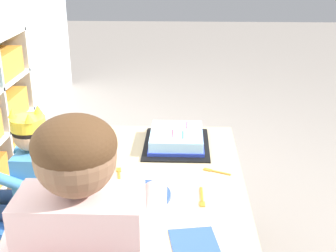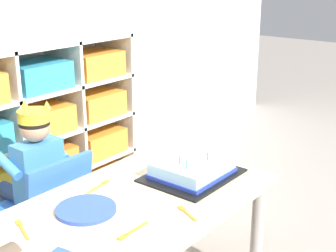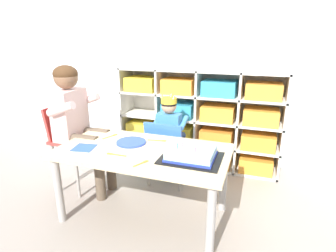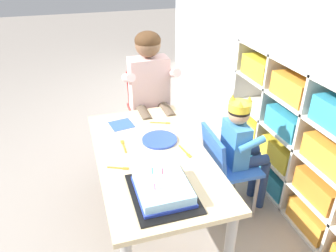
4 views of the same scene
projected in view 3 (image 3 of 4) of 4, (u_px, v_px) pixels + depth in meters
The scene contains 15 objects.
ground at pixel (145, 214), 2.11m from camera, with size 16.00×16.00×0.00m, color gray.
classroom_back_wall at pixel (190, 34), 2.82m from camera, with size 6.46×0.10×2.68m, color silver.
storage_cubby_shelf at pixel (201, 122), 2.83m from camera, with size 1.65×0.33×1.01m.
activity_table at pixel (143, 159), 1.96m from camera, with size 1.22×0.65×0.54m.
classroom_chair_blue at pixel (167, 146), 2.43m from camera, with size 0.37×0.32×0.62m.
child_with_crown at pixel (171, 127), 2.48m from camera, with size 0.30×0.31×0.85m.
classroom_chair_adult_side at pixel (68, 138), 2.36m from camera, with size 0.30×0.32×0.76m.
adult_helper_seated at pixel (77, 115), 2.26m from camera, with size 0.44×0.41×1.10m.
birthday_cake_on_tray at pixel (191, 154), 1.78m from camera, with size 0.40×0.31×0.11m.
paper_plate_stack at pixel (131, 142), 2.05m from camera, with size 0.22×0.22×0.01m, color blue.
paper_napkin_square at pixel (84, 148), 1.97m from camera, with size 0.15×0.15×0.00m, color #3356B7.
fork_near_cake_tray at pixel (111, 136), 2.20m from camera, with size 0.07×0.14×0.00m.
fork_beside_plate_stack at pixel (142, 163), 1.72m from camera, with size 0.06×0.12×0.00m.
fork_by_napkin at pixel (158, 140), 2.10m from camera, with size 0.15×0.04×0.00m.
fork_near_child_seat at pixel (115, 155), 1.85m from camera, with size 0.14×0.02×0.00m.
Camera 3 is at (0.76, -1.64, 1.30)m, focal length 29.15 mm.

